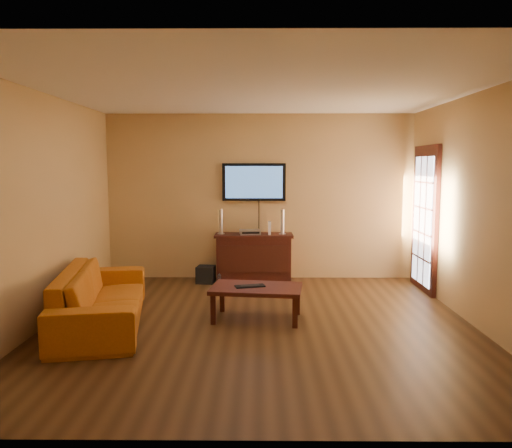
{
  "coord_description": "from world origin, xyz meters",
  "views": [
    {
      "loc": [
        0.01,
        -5.69,
        1.85
      ],
      "look_at": [
        -0.05,
        0.8,
        1.1
      ],
      "focal_mm": 35.0,
      "sensor_mm": 36.0,
      "label": 1
    }
  ],
  "objects_px": {
    "keyboard": "(250,286)",
    "subwoofer": "(206,274)",
    "speaker_left": "(221,223)",
    "bottle": "(219,279)",
    "sofa": "(102,287)",
    "av_receiver": "(250,232)",
    "coffee_table": "(257,291)",
    "speaker_right": "(282,223)",
    "media_console": "(254,257)",
    "television": "(254,182)",
    "game_console": "(270,228)"
  },
  "relations": [
    {
      "from": "television",
      "to": "sofa",
      "type": "relative_size",
      "value": 0.45
    },
    {
      "from": "coffee_table",
      "to": "keyboard",
      "type": "distance_m",
      "value": 0.1
    },
    {
      "from": "sofa",
      "to": "television",
      "type": "bearing_deg",
      "value": -46.28
    },
    {
      "from": "sofa",
      "to": "subwoofer",
      "type": "relative_size",
      "value": 8.41
    },
    {
      "from": "subwoofer",
      "to": "keyboard",
      "type": "relative_size",
      "value": 0.71
    },
    {
      "from": "keyboard",
      "to": "subwoofer",
      "type": "bearing_deg",
      "value": 111.3
    },
    {
      "from": "speaker_left",
      "to": "speaker_right",
      "type": "distance_m",
      "value": 0.99
    },
    {
      "from": "television",
      "to": "bottle",
      "type": "height_order",
      "value": "television"
    },
    {
      "from": "media_console",
      "to": "subwoofer",
      "type": "height_order",
      "value": "media_console"
    },
    {
      "from": "game_console",
      "to": "subwoofer",
      "type": "relative_size",
      "value": 0.77
    },
    {
      "from": "coffee_table",
      "to": "speaker_right",
      "type": "bearing_deg",
      "value": 78.91
    },
    {
      "from": "coffee_table",
      "to": "speaker_right",
      "type": "xyz_separation_m",
      "value": [
        0.4,
        2.04,
        0.6
      ]
    },
    {
      "from": "subwoofer",
      "to": "sofa",
      "type": "bearing_deg",
      "value": -106.96
    },
    {
      "from": "sofa",
      "to": "keyboard",
      "type": "relative_size",
      "value": 5.96
    },
    {
      "from": "media_console",
      "to": "television",
      "type": "distance_m",
      "value": 1.22
    },
    {
      "from": "speaker_right",
      "to": "game_console",
      "type": "distance_m",
      "value": 0.22
    },
    {
      "from": "coffee_table",
      "to": "speaker_left",
      "type": "xyz_separation_m",
      "value": [
        -0.59,
        2.04,
        0.6
      ]
    },
    {
      "from": "sofa",
      "to": "game_console",
      "type": "distance_m",
      "value": 3.03
    },
    {
      "from": "game_console",
      "to": "media_console",
      "type": "bearing_deg",
      "value": 172.62
    },
    {
      "from": "sofa",
      "to": "keyboard",
      "type": "xyz_separation_m",
      "value": [
        1.73,
        0.2,
        -0.03
      ]
    },
    {
      "from": "coffee_table",
      "to": "keyboard",
      "type": "height_order",
      "value": "keyboard"
    },
    {
      "from": "speaker_right",
      "to": "keyboard",
      "type": "bearing_deg",
      "value": -103.18
    },
    {
      "from": "sofa",
      "to": "subwoofer",
      "type": "bearing_deg",
      "value": -35.75
    },
    {
      "from": "television",
      "to": "speaker_right",
      "type": "height_order",
      "value": "television"
    },
    {
      "from": "speaker_right",
      "to": "av_receiver",
      "type": "height_order",
      "value": "speaker_right"
    },
    {
      "from": "av_receiver",
      "to": "subwoofer",
      "type": "distance_m",
      "value": 0.98
    },
    {
      "from": "coffee_table",
      "to": "subwoofer",
      "type": "relative_size",
      "value": 4.27
    },
    {
      "from": "keyboard",
      "to": "game_console",
      "type": "bearing_deg",
      "value": 82.34
    },
    {
      "from": "television",
      "to": "speaker_left",
      "type": "distance_m",
      "value": 0.85
    },
    {
      "from": "av_receiver",
      "to": "bottle",
      "type": "distance_m",
      "value": 0.9
    },
    {
      "from": "media_console",
      "to": "keyboard",
      "type": "distance_m",
      "value": 2.05
    },
    {
      "from": "media_console",
      "to": "speaker_left",
      "type": "distance_m",
      "value": 0.78
    },
    {
      "from": "bottle",
      "to": "sofa",
      "type": "bearing_deg",
      "value": -121.44
    },
    {
      "from": "speaker_left",
      "to": "speaker_right",
      "type": "bearing_deg",
      "value": -0.5
    },
    {
      "from": "subwoofer",
      "to": "bottle",
      "type": "distance_m",
      "value": 0.27
    },
    {
      "from": "media_console",
      "to": "av_receiver",
      "type": "bearing_deg",
      "value": -160.6
    },
    {
      "from": "speaker_left",
      "to": "av_receiver",
      "type": "xyz_separation_m",
      "value": [
        0.47,
        -0.02,
        -0.15
      ]
    },
    {
      "from": "speaker_left",
      "to": "bottle",
      "type": "xyz_separation_m",
      "value": [
        -0.01,
        -0.27,
        -0.87
      ]
    },
    {
      "from": "speaker_right",
      "to": "subwoofer",
      "type": "xyz_separation_m",
      "value": [
        -1.23,
        -0.13,
        -0.82
      ]
    },
    {
      "from": "media_console",
      "to": "speaker_right",
      "type": "bearing_deg",
      "value": -0.83
    },
    {
      "from": "media_console",
      "to": "subwoofer",
      "type": "bearing_deg",
      "value": -169.64
    },
    {
      "from": "sofa",
      "to": "speaker_right",
      "type": "bearing_deg",
      "value": -55.26
    },
    {
      "from": "speaker_left",
      "to": "av_receiver",
      "type": "height_order",
      "value": "speaker_left"
    },
    {
      "from": "coffee_table",
      "to": "keyboard",
      "type": "xyz_separation_m",
      "value": [
        -0.08,
        -0.01,
        0.06
      ]
    },
    {
      "from": "av_receiver",
      "to": "keyboard",
      "type": "bearing_deg",
      "value": -96.45
    },
    {
      "from": "coffee_table",
      "to": "speaker_left",
      "type": "distance_m",
      "value": 2.21
    },
    {
      "from": "coffee_table",
      "to": "av_receiver",
      "type": "distance_m",
      "value": 2.07
    },
    {
      "from": "subwoofer",
      "to": "keyboard",
      "type": "bearing_deg",
      "value": -60.62
    },
    {
      "from": "television",
      "to": "media_console",
      "type": "bearing_deg",
      "value": -90.0
    },
    {
      "from": "television",
      "to": "game_console",
      "type": "distance_m",
      "value": 0.8
    }
  ]
}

